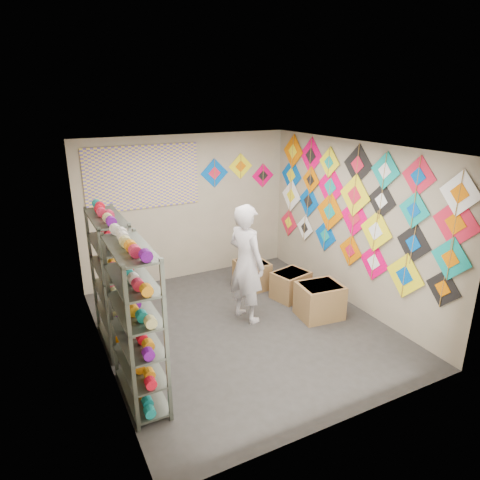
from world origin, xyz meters
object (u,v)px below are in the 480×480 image
shelf_rack_front (136,325)px  carton_b (291,285)px  carton_c (252,275)px  shelf_rack_back (113,281)px  shopkeeper (246,264)px  carton_a (320,301)px

shelf_rack_front → carton_b: bearing=24.6°
carton_b → carton_c: 0.78m
shelf_rack_back → carton_b: size_ratio=3.27×
shelf_rack_front → carton_b: shelf_rack_front is taller
shelf_rack_front → carton_b: 3.35m
shopkeeper → carton_b: 1.27m
shelf_rack_front → shelf_rack_back: same height
carton_b → shelf_rack_back: bearing=167.7°
shelf_rack_back → carton_c: 2.77m
shopkeeper → carton_c: shopkeeper is taller
carton_c → carton_a: bearing=-73.9°
carton_a → carton_b: size_ratio=1.14×
shopkeeper → carton_b: bearing=-91.2°
carton_a → carton_b: bearing=99.7°
carton_a → shopkeeper: bearing=162.3°
shelf_rack_front → carton_b: size_ratio=3.27×
shelf_rack_front → shelf_rack_back: (0.00, 1.30, 0.00)m
shelf_rack_back → carton_b: 3.06m
carton_b → carton_c: (-0.40, 0.67, 0.01)m
carton_a → carton_b: 0.76m
carton_b → carton_a: bearing=-100.4°
shelf_rack_back → carton_a: bearing=-13.0°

